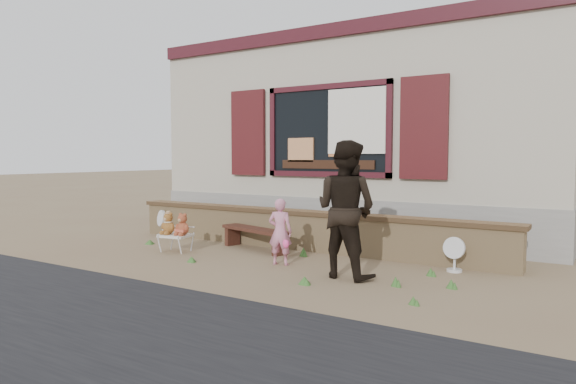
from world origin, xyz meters
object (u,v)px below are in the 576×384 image
Objects in this scene: child at (280,232)px; adult at (346,209)px; teddy_bear_right at (183,224)px; bench at (255,234)px; folding_chair at (176,236)px; teddy_bear_left at (169,223)px.

adult is (1.13, -0.17, 0.41)m from child.
teddy_bear_right is 1.88m from child.
child is (1.00, -0.76, 0.21)m from bench.
adult reaches higher than teddy_bear_right.
teddy_bear_right is 0.21× the size of adult.
folding_chair is 0.25m from teddy_bear_right.
bench is 3.98× the size of teddy_bear_left.
teddy_bear_left is (-0.14, -0.02, 0.21)m from folding_chair.
adult reaches higher than child.
child is (2.16, 0.09, 0.01)m from teddy_bear_left.
teddy_bear_left is 0.38× the size of child.
child reaches higher than folding_chair.
child is at bearing -1.28° from adult.
adult is (3.01, -0.13, 0.42)m from teddy_bear_right.
child reaches higher than bench.
adult is at bearing -12.41° from teddy_bear_right.
bench is 4.02× the size of teddy_bear_right.
bench is at bearing 32.57° from teddy_bear_right.
adult reaches higher than teddy_bear_left.
child is 1.22m from adult.
child reaches higher than teddy_bear_right.
teddy_bear_right is at bearing 0.00° from teddy_bear_left.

